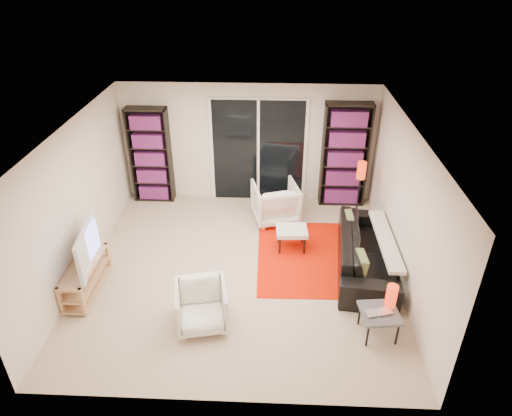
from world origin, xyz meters
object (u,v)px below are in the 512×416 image
at_px(bookshelf_right, 345,156).
at_px(side_table, 380,314).
at_px(armchair_front, 202,306).
at_px(ottoman, 292,232).
at_px(floor_lamp, 361,177).
at_px(bookshelf_left, 151,156).
at_px(sofa, 367,251).
at_px(tv_stand, 86,277).
at_px(armchair_back, 275,202).

height_order(bookshelf_right, side_table, bookshelf_right).
relative_size(armchair_front, ottoman, 1.29).
bearing_deg(floor_lamp, armchair_front, -131.10).
distance_m(bookshelf_left, ottoman, 3.33).
xyz_separation_m(bookshelf_left, bookshelf_right, (3.85, -0.00, 0.07)).
bearing_deg(bookshelf_left, ottoman, -31.08).
bearing_deg(sofa, ottoman, 74.21).
relative_size(bookshelf_right, floor_lamp, 1.73).
height_order(sofa, floor_lamp, floor_lamp).
relative_size(tv_stand, floor_lamp, 0.98).
distance_m(sofa, side_table, 1.49).
relative_size(tv_stand, armchair_back, 1.43).
bearing_deg(ottoman, bookshelf_right, 58.14).
bearing_deg(sofa, floor_lamp, 4.15).
height_order(bookshelf_right, armchair_back, bookshelf_right).
xyz_separation_m(tv_stand, armchair_back, (2.86, 2.23, 0.11)).
distance_m(armchair_back, ottoman, 1.01).
xyz_separation_m(armchair_front, side_table, (2.41, -0.09, 0.04)).
distance_m(tv_stand, side_table, 4.34).
bearing_deg(floor_lamp, bookshelf_right, 108.86).
bearing_deg(side_table, tv_stand, 170.47).
bearing_deg(bookshelf_left, armchair_front, -67.05).
bearing_deg(floor_lamp, bookshelf_left, 170.87).
xyz_separation_m(sofa, floor_lamp, (0.07, 1.53, 0.58)).
height_order(tv_stand, sofa, sofa).
relative_size(tv_stand, sofa, 0.52).
bearing_deg(side_table, sofa, 86.92).
bearing_deg(ottoman, side_table, -60.48).
relative_size(bookshelf_right, sofa, 0.93).
height_order(bookshelf_right, ottoman, bookshelf_right).
bearing_deg(armchair_front, bookshelf_right, 45.40).
bearing_deg(armchair_back, bookshelf_right, -165.64).
xyz_separation_m(bookshelf_left, ottoman, (2.80, -1.69, -0.63)).
bearing_deg(armchair_back, side_table, 101.57).
distance_m(bookshelf_right, sofa, 2.31).
distance_m(bookshelf_left, armchair_front, 3.95).
bearing_deg(side_table, floor_lamp, 87.22).
xyz_separation_m(sofa, side_table, (-0.08, -1.49, 0.03)).
bearing_deg(armchair_front, floor_lamp, 37.35).
relative_size(bookshelf_left, armchair_front, 2.76).
xyz_separation_m(armchair_back, ottoman, (0.29, -0.96, -0.03)).
height_order(armchair_back, side_table, armchair_back).
relative_size(bookshelf_left, ottoman, 3.56).
bearing_deg(sofa, bookshelf_right, 10.75).
bearing_deg(armchair_back, bookshelf_left, -30.21).
distance_m(bookshelf_right, tv_stand, 5.20).
xyz_separation_m(bookshelf_right, armchair_front, (-2.33, -3.58, -0.73)).
height_order(bookshelf_left, sofa, bookshelf_left).
xyz_separation_m(bookshelf_left, sofa, (4.01, -2.19, -0.65)).
height_order(bookshelf_left, armchair_front, bookshelf_left).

